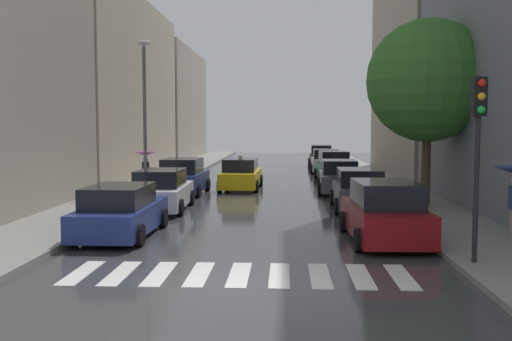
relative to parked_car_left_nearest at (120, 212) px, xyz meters
The scene contains 21 objects.
ground_plane 18.90m from the parked_car_left_nearest, 77.98° to the left, with size 28.00×72.00×0.04m, color #39393C.
sidewalk_left 18.66m from the parked_car_left_nearest, 97.91° to the left, with size 3.00×72.00×0.15m, color gray.
sidewalk_right 21.23m from the parked_car_left_nearest, 60.55° to the left, with size 3.00×72.00×0.15m, color gray.
crosswalk_stripes 5.93m from the parked_car_left_nearest, 48.03° to the right, with size 7.65×2.20×0.01m.
building_left_mid 22.42m from the parked_car_left_nearest, 108.87° to the left, with size 6.00×19.90×11.51m, color #B2A38C.
building_left_far 41.58m from the parked_car_left_nearest, 99.85° to the left, with size 6.00×18.08×10.74m, color #9E9384.
building_right_mid 28.27m from the parked_car_left_nearest, 56.32° to the left, with size 6.00×15.86×18.73m, color #9E9384.
parked_car_left_nearest is the anchor object (origin of this frame).
parked_car_left_second 5.42m from the parked_car_left_nearest, 88.96° to the left, with size 2.21×4.54×1.63m.
parked_car_left_third 10.91m from the parked_car_left_nearest, 90.01° to the left, with size 2.25×4.36×1.75m.
parked_car_right_nearest 7.84m from the parked_car_left_nearest, ahead, with size 2.26×4.60×1.76m.
parked_car_right_second 9.86m from the parked_car_left_nearest, 36.86° to the left, with size 2.14×4.28×1.64m.
parked_car_right_third 13.95m from the parked_car_left_nearest, 56.73° to the left, with size 2.21×4.19×1.66m.
parked_car_right_fourth 19.93m from the parked_car_left_nearest, 66.60° to the left, with size 2.18×4.12×1.81m.
parked_car_right_fifth 25.85m from the parked_car_left_nearest, 72.22° to the left, with size 2.23×4.25×1.67m.
parked_car_right_sixth 31.24m from the parked_car_left_nearest, 75.35° to the left, with size 2.07×4.29×1.77m.
taxi_midroad 13.48m from the parked_car_left_nearest, 78.62° to the left, with size 2.18×4.70×1.81m.
pedestrian_foreground 11.46m from the parked_car_left_nearest, 99.74° to the left, with size 1.17×1.17×1.90m.
street_tree_right 13.46m from the parked_car_left_nearest, 32.51° to the left, with size 4.96×4.96×7.49m.
traffic_light_right_corner 10.35m from the parked_car_left_nearest, 20.68° to the right, with size 0.30×0.42×4.30m.
lamp_post_left 10.68m from the parked_car_left_nearest, 99.24° to the left, with size 0.60×0.28×7.16m.
Camera 1 is at (0.99, -11.63, 3.34)m, focal length 40.84 mm.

